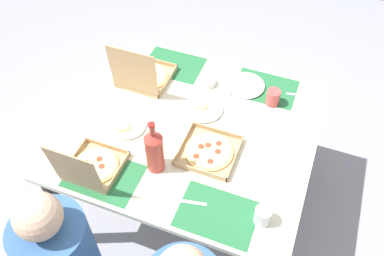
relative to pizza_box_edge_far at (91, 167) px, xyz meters
name	(u,v)px	position (x,y,z in m)	size (l,w,h in m)	color
ground_plane	(192,199)	(-0.36, -0.44, -0.79)	(6.00, 6.00, 0.00)	gray
dining_table	(192,140)	(-0.36, -0.44, -0.15)	(1.31, 1.19, 0.74)	#3F3328
placemat_near_left	(265,88)	(-0.65, -0.89, -0.05)	(0.36, 0.26, 0.00)	#236638
placemat_near_right	(174,65)	(-0.06, -0.89, -0.05)	(0.36, 0.26, 0.00)	#236638
placemat_far_left	(217,214)	(-0.65, 0.00, -0.05)	(0.36, 0.26, 0.00)	#236638
placemat_far_right	(104,176)	(-0.06, 0.00, -0.05)	(0.36, 0.26, 0.00)	#236638
pizza_box_edge_far	(91,167)	(0.00, 0.00, 0.00)	(0.26, 0.28, 0.29)	tan
pizza_box_corner_left	(144,75)	(0.04, -0.69, 0.00)	(0.29, 0.30, 0.32)	tan
pizza_box_center	(209,152)	(-0.50, -0.32, -0.03)	(0.28, 0.28, 0.04)	tan
plate_far_right	(245,86)	(-0.53, -0.86, -0.04)	(0.23, 0.23, 0.02)	white
plate_middle	(127,125)	(-0.02, -0.33, -0.04)	(0.21, 0.21, 0.03)	white
plate_far_left	(203,108)	(-0.37, -0.60, -0.04)	(0.22, 0.22, 0.03)	white
soda_bottle	(154,150)	(-0.28, -0.14, 0.09)	(0.09, 0.09, 0.32)	#B2382D
cup_clear_right	(263,216)	(-0.85, -0.04, 0.00)	(0.08, 0.08, 0.09)	silver
cup_spare	(273,97)	(-0.71, -0.78, 0.00)	(0.08, 0.08, 0.09)	#BF4742
condiment_bowl	(207,82)	(-0.32, -0.80, -0.03)	(0.09, 0.09, 0.04)	white
fork_by_far_left	(187,202)	(-0.50, -0.01, -0.04)	(0.19, 0.02, 0.01)	#B7B7BC
fork_by_far_right	(266,130)	(-0.73, -0.57, -0.04)	(0.19, 0.02, 0.01)	#B7B7BC
fork_by_near_right	(278,167)	(-0.85, -0.36, -0.04)	(0.19, 0.02, 0.01)	#B7B7BC
fork_by_near_left	(303,95)	(-0.87, -0.91, -0.04)	(0.19, 0.02, 0.01)	#B7B7BC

